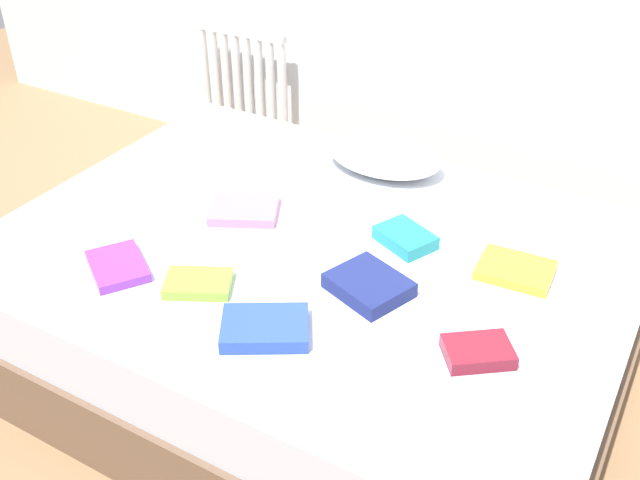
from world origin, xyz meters
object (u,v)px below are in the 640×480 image
(textbook_blue, at_px, (265,328))
(textbook_maroon, at_px, (478,352))
(textbook_purple, at_px, (118,266))
(textbook_yellow, at_px, (515,270))
(radiator, at_px, (243,85))
(textbook_navy, at_px, (369,285))
(textbook_pink, at_px, (244,210))
(textbook_white, at_px, (123,194))
(bed, at_px, (313,304))
(textbook_teal, at_px, (405,238))
(pillow, at_px, (384,153))
(textbook_lime, at_px, (198,283))

(textbook_blue, bearing_deg, textbook_maroon, -10.48)
(textbook_purple, relative_size, textbook_yellow, 0.96)
(radiator, distance_m, textbook_maroon, 2.28)
(textbook_navy, relative_size, textbook_pink, 0.97)
(textbook_navy, height_order, textbook_maroon, textbook_navy)
(textbook_pink, bearing_deg, textbook_white, 168.73)
(bed, distance_m, textbook_pink, 0.40)
(bed, bearing_deg, textbook_pink, 172.80)
(bed, xyz_separation_m, textbook_navy, (0.27, -0.14, 0.28))
(textbook_purple, height_order, textbook_teal, textbook_teal)
(pillow, distance_m, textbook_purple, 1.06)
(textbook_purple, height_order, textbook_blue, textbook_blue)
(bed, relative_size, textbook_lime, 10.47)
(textbook_yellow, bearing_deg, textbook_lime, -149.82)
(textbook_purple, height_order, textbook_pink, textbook_pink)
(bed, height_order, textbook_purple, textbook_purple)
(textbook_navy, bearing_deg, bed, 172.91)
(textbook_white, bearing_deg, textbook_maroon, 14.56)
(textbook_pink, xyz_separation_m, textbook_teal, (0.55, 0.10, 0.01))
(textbook_yellow, xyz_separation_m, textbook_pink, (-0.90, -0.12, 0.00))
(textbook_teal, bearing_deg, pillow, 148.35)
(textbook_maroon, xyz_separation_m, textbook_yellow, (-0.03, 0.40, -0.00))
(textbook_navy, distance_m, textbook_purple, 0.76)
(pillow, xyz_separation_m, textbook_pink, (-0.27, -0.52, -0.05))
(textbook_yellow, bearing_deg, textbook_pink, -176.30)
(textbook_lime, distance_m, textbook_pink, 0.42)
(textbook_purple, bearing_deg, radiator, 146.80)
(textbook_blue, bearing_deg, textbook_purple, 146.73)
(bed, bearing_deg, pillow, 91.91)
(textbook_purple, bearing_deg, textbook_maroon, 43.21)
(radiator, bearing_deg, textbook_purple, -67.15)
(textbook_purple, distance_m, textbook_blue, 0.55)
(pillow, height_order, textbook_white, pillow)
(textbook_navy, xyz_separation_m, textbook_teal, (-0.01, 0.28, -0.00))
(bed, relative_size, textbook_pink, 8.98)
(textbook_lime, bearing_deg, bed, 38.28)
(textbook_yellow, bearing_deg, textbook_blue, -133.61)
(pillow, relative_size, textbook_purple, 2.14)
(textbook_teal, bearing_deg, textbook_lime, -105.21)
(textbook_white, relative_size, textbook_maroon, 1.16)
(textbook_navy, xyz_separation_m, textbook_pink, (-0.56, 0.18, -0.01))
(bed, relative_size, pillow, 4.47)
(textbook_maroon, height_order, textbook_teal, textbook_teal)
(textbook_lime, relative_size, textbook_white, 0.95)
(textbook_white, xyz_separation_m, textbook_maroon, (1.36, -0.16, 0.01))
(textbook_white, relative_size, textbook_blue, 0.86)
(bed, relative_size, textbook_white, 9.97)
(pillow, relative_size, textbook_navy, 2.08)
(textbook_blue, bearing_deg, textbook_yellow, 19.32)
(textbook_blue, distance_m, textbook_pink, 0.63)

